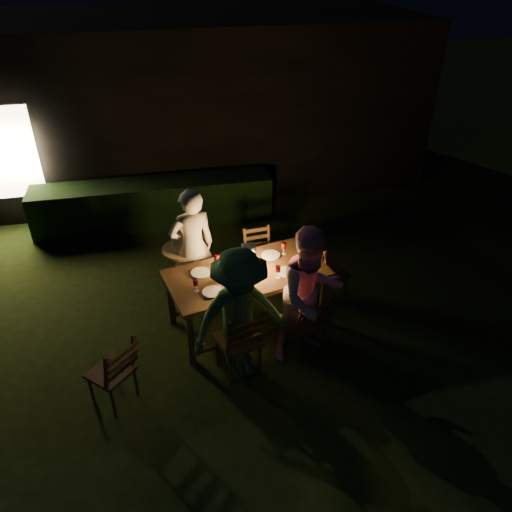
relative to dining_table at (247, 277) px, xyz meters
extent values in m
plane|color=black|center=(-0.59, -0.62, -0.76)|extent=(40.00, 40.00, 0.00)
cube|color=black|center=(-0.59, 5.58, 0.84)|extent=(10.00, 4.00, 3.20)
cube|color=#FFE5B2|center=(-3.39, 3.59, 0.59)|extent=(0.90, 0.06, 1.60)
cube|color=black|center=(-1.09, 3.13, -0.36)|extent=(4.20, 0.70, 0.80)
cube|color=#4F351A|center=(0.00, 0.00, 0.05)|extent=(2.19, 1.42, 0.07)
cube|color=#4F351A|center=(-0.81, -0.61, -0.39)|extent=(0.08, 0.08, 0.74)
cube|color=#4F351A|center=(-0.99, 0.20, -0.39)|extent=(0.08, 0.08, 0.74)
cube|color=#4F351A|center=(0.99, -0.20, -0.39)|extent=(0.08, 0.08, 0.74)
cube|color=#4F351A|center=(0.81, 0.61, -0.39)|extent=(0.08, 0.08, 0.74)
cube|color=#4F351A|center=(-0.27, -0.83, -0.28)|extent=(0.58, 0.56, 0.04)
cube|color=#4F351A|center=(-0.22, -1.03, 0.02)|extent=(0.50, 0.28, 0.55)
cube|color=#4F351A|center=(0.60, -0.63, -0.32)|extent=(0.50, 0.49, 0.04)
cube|color=#4F351A|center=(0.64, -0.81, -0.06)|extent=(0.44, 0.23, 0.50)
cube|color=#4F351A|center=(-0.60, 0.63, -0.32)|extent=(0.47, 0.45, 0.04)
cube|color=#4F351A|center=(-0.62, 0.82, -0.04)|extent=(0.44, 0.19, 0.51)
cube|color=#4F351A|center=(0.37, 0.85, -0.35)|extent=(0.44, 0.42, 0.04)
cube|color=#4F351A|center=(0.35, 1.03, -0.09)|extent=(0.41, 0.17, 0.47)
cube|color=#4F351A|center=(1.22, 0.28, -0.28)|extent=(0.56, 0.57, 0.04)
cube|color=#4F351A|center=(1.03, 0.22, 0.02)|extent=(0.28, 0.49, 0.55)
cube|color=#4F351A|center=(-1.72, -1.00, -0.32)|extent=(0.59, 0.59, 0.04)
cube|color=#4F351A|center=(-1.59, -1.13, -0.04)|extent=(0.40, 0.41, 0.50)
imported|color=beige|center=(-0.62, 0.70, 0.11)|extent=(0.71, 0.54, 1.73)
imported|color=pink|center=(0.62, -0.70, 0.13)|extent=(0.99, 0.85, 1.78)
imported|color=#3E7038|center=(-0.26, -0.90, 0.11)|extent=(1.24, 0.88, 1.74)
cube|color=white|center=(0.04, 0.06, 0.10)|extent=(0.15, 0.15, 0.03)
cube|color=white|center=(0.04, 0.06, 0.42)|extent=(0.16, 0.16, 0.03)
cylinder|color=#FF9E3F|center=(0.04, 0.06, 0.21)|extent=(0.09, 0.09, 0.18)
cylinder|color=white|center=(-0.59, 0.09, 0.09)|extent=(0.25, 0.25, 0.01)
cylinder|color=white|center=(-0.49, -0.34, 0.09)|extent=(0.25, 0.25, 0.01)
cylinder|color=white|center=(0.39, 0.31, 0.09)|extent=(0.25, 0.25, 0.01)
cylinder|color=white|center=(0.49, -0.12, 0.09)|extent=(0.25, 0.25, 0.01)
cylinder|color=#0F471E|center=(-0.24, -0.06, 0.22)|extent=(0.07, 0.07, 0.28)
cube|color=red|center=(-0.08, -0.35, 0.09)|extent=(0.18, 0.14, 0.01)
cube|color=red|center=(0.60, -0.17, 0.09)|extent=(0.18, 0.14, 0.01)
cube|color=black|center=(-0.54, -0.43, 0.09)|extent=(0.14, 0.07, 0.01)
cylinder|color=olive|center=(-0.75, 0.85, 0.00)|extent=(0.58, 0.58, 0.04)
cylinder|color=olive|center=(-0.75, 0.85, -0.38)|extent=(0.07, 0.07, 0.76)
cylinder|color=#A5A8AD|center=(-0.75, 0.85, 0.13)|extent=(0.30, 0.30, 0.22)
cylinder|color=#0F471E|center=(-0.80, 0.81, 0.18)|extent=(0.07, 0.07, 0.32)
cylinder|color=#0F471E|center=(-0.70, 0.89, 0.18)|extent=(0.07, 0.07, 0.32)
camera|label=1|loc=(-0.98, -5.14, 3.69)|focal=35.00mm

